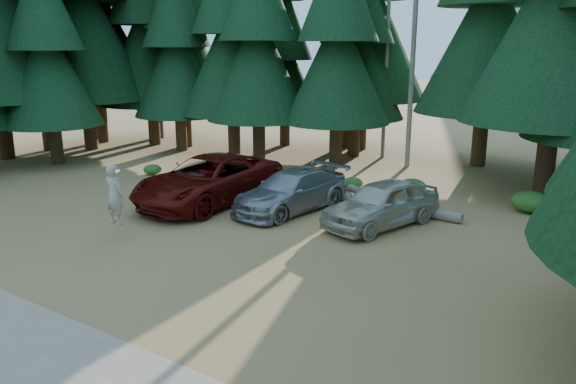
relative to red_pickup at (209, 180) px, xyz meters
The scene contains 19 objects.
ground 5.22m from the red_pickup, 53.61° to the right, with size 160.00×160.00×0.00m, color olive.
forest_belt_north 11.32m from the red_pickup, 74.33° to the left, with size 36.00×7.00×22.00m, color black, non-canonical shape.
forest_belt_west 12.48m from the red_pickup, behind, with size 6.00×22.00×22.00m, color black, non-canonical shape.
snag_front 12.18m from the red_pickup, 69.63° to the left, with size 0.24×0.24×12.00m, color gray.
snag_back 12.69m from the red_pickup, 81.14° to the left, with size 0.20×0.20×10.00m, color gray.
red_pickup is the anchor object (origin of this frame).
silver_minivan_center 3.29m from the red_pickup, 15.77° to the left, with size 2.02×4.98×1.44m, color #94969B.
silver_minivan_right 6.75m from the red_pickup, ahead, with size 1.82×4.52×1.54m, color beige.
frisbee_player 4.76m from the red_pickup, 86.24° to the right, with size 0.73×0.52×1.90m.
log_left 5.59m from the red_pickup, 106.14° to the left, with size 0.29×0.29×4.04m, color gray.
log_mid 5.99m from the red_pickup, 47.19° to the left, with size 0.29×0.29×3.55m, color gray.
log_right 6.78m from the red_pickup, 25.15° to the left, with size 0.36×0.36×5.61m, color gray.
shrub_far_left 5.86m from the red_pickup, 130.90° to the left, with size 0.86×0.86×0.47m, color #2C621D.
shrub_left 3.86m from the red_pickup, 139.38° to the left, with size 0.86×0.86×0.47m, color #2C621D.
shrub_center_left 3.63m from the red_pickup, 107.98° to the left, with size 1.02×1.02×0.56m, color #2C621D.
shrub_center_right 6.14m from the red_pickup, 53.86° to the left, with size 0.87×0.87×0.48m, color #2C621D.
shrub_right 8.23m from the red_pickup, 43.08° to the left, with size 1.09×1.09×0.60m, color #2C621D.
shrub_far_right 11.92m from the red_pickup, 27.63° to the left, with size 1.37×1.37×0.75m, color #2C621D.
shrub_edge_west 5.88m from the red_pickup, 158.23° to the left, with size 0.84×0.84×0.46m, color #2C621D.
Camera 1 is at (10.94, -11.52, 5.95)m, focal length 35.00 mm.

